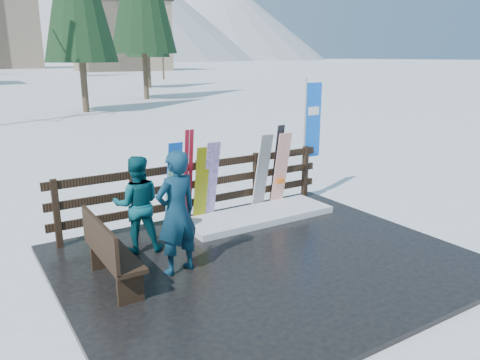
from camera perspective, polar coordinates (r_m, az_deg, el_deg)
ground at (r=7.40m, az=3.17°, el=-10.13°), size 700.00×700.00×0.00m
deck at (r=7.38m, az=3.18°, el=-9.85°), size 6.00×5.00×0.08m
fence at (r=8.92m, az=-4.97°, el=-0.70°), size 5.60×0.10×1.15m
snow_patch at (r=9.07m, az=2.24°, el=-4.35°), size 2.95×1.00×0.12m
bench at (r=6.60m, az=-15.74°, el=-8.27°), size 0.41×1.50×0.97m
snowboard_0 at (r=8.42m, az=-8.12°, el=-0.69°), size 0.26×0.35×1.61m
snowboard_1 at (r=8.46m, az=-7.98°, el=-1.39°), size 0.30×0.33×1.39m
snowboard_2 at (r=8.67m, az=-4.74°, el=-0.62°), size 0.26×0.29×1.47m
snowboard_3 at (r=8.75m, az=-3.62°, el=-0.20°), size 0.28×0.35×1.55m
snowboard_4 at (r=9.35m, az=2.70°, el=0.91°), size 0.28×0.36×1.58m
snowboard_5 at (r=9.62m, az=5.00°, el=1.23°), size 0.31×0.31×1.57m
ski_pair_a at (r=8.59m, az=-6.35°, el=0.31°), size 0.16×0.25×1.79m
ski_pair_b at (r=9.62m, az=4.50°, el=1.72°), size 0.17×0.28×1.72m
rental_flag at (r=10.29m, az=8.64°, el=6.68°), size 0.45×0.04×2.60m
person_front at (r=6.68m, az=-7.74°, el=-4.00°), size 0.72×0.53×1.80m
person_back at (r=7.57m, az=-12.41°, el=-2.90°), size 0.91×0.81×1.56m
trees at (r=51.23m, az=-25.56°, el=16.53°), size 42.30×68.66×13.14m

